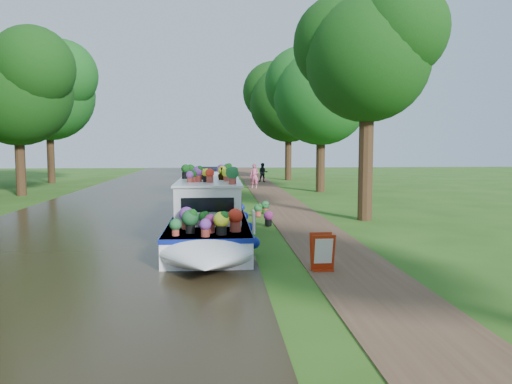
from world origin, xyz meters
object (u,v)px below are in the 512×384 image
at_px(second_boat, 210,185).
at_px(plant_boat, 210,208).
at_px(pedestrian_pink, 254,176).
at_px(sandwich_board, 322,254).
at_px(pedestrian_dark, 263,173).

bearing_deg(second_boat, plant_boat, -81.17).
bearing_deg(plant_boat, pedestrian_pink, 80.88).
distance_m(sandwich_board, pedestrian_dark, 28.19).
distance_m(plant_boat, second_boat, 14.34).
distance_m(plant_boat, pedestrian_pink, 17.35).
distance_m(second_boat, sandwich_board, 19.89).
distance_m(second_boat, pedestrian_dark, 9.41).
bearing_deg(plant_boat, pedestrian_dark, 80.41).
bearing_deg(second_boat, sandwich_board, -73.60).
relative_size(second_boat, pedestrian_dark, 4.23).
bearing_deg(pedestrian_pink, plant_boat, -79.36).
bearing_deg(pedestrian_pink, second_boat, -116.95).
bearing_deg(pedestrian_dark, sandwich_board, -88.74).
bearing_deg(sandwich_board, plant_boat, 115.08).
relative_size(plant_boat, pedestrian_pink, 8.06).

